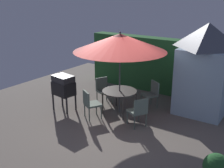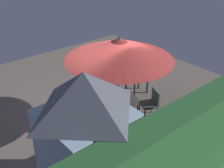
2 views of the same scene
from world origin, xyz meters
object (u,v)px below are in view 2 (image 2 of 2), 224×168
(chair_toward_hedge, at_px, (112,90))
(chair_toward_house, at_px, (79,112))
(patio_umbrella, at_px, (119,49))
(chair_near_shed, at_px, (126,134))
(garden_shed, at_px, (87,140))
(chair_far_side, at_px, (151,102))
(patio_table, at_px, (118,103))
(bbq_grill, at_px, (137,71))

(chair_toward_hedge, relative_size, chair_toward_house, 1.00)
(patio_umbrella, xyz_separation_m, chair_near_shed, (0.64, 1.01, -1.79))
(patio_umbrella, relative_size, chair_near_shed, 3.20)
(garden_shed, relative_size, chair_toward_house, 3.22)
(chair_toward_house, bearing_deg, chair_far_side, 154.52)
(chair_near_shed, xyz_separation_m, chair_toward_house, (0.37, -1.54, 0.00))
(garden_shed, distance_m, chair_far_side, 3.47)
(patio_table, height_order, chair_far_side, chair_far_side)
(patio_umbrella, relative_size, chair_toward_hedge, 3.20)
(patio_table, height_order, chair_near_shed, chair_near_shed)
(bbq_grill, bearing_deg, chair_toward_hedge, 0.03)
(chair_toward_hedge, bearing_deg, chair_toward_house, 13.18)
(garden_shed, height_order, chair_near_shed, garden_shed)
(garden_shed, bearing_deg, bbq_grill, -146.94)
(chair_far_side, xyz_separation_m, chair_toward_hedge, (0.45, -1.29, 0.00))
(bbq_grill, bearing_deg, patio_umbrella, 28.85)
(garden_shed, distance_m, chair_near_shed, 1.89)
(chair_far_side, distance_m, chair_toward_house, 2.17)
(patio_table, distance_m, patio_umbrella, 1.62)
(patio_umbrella, height_order, bbq_grill, patio_umbrella)
(chair_toward_house, bearing_deg, patio_table, 152.19)
(garden_shed, relative_size, chair_toward_hedge, 3.22)
(bbq_grill, xyz_separation_m, chair_far_side, (0.66, 1.29, -0.33))
(patio_umbrella, relative_size, chair_toward_house, 3.20)
(patio_umbrella, height_order, chair_near_shed, patio_umbrella)
(garden_shed, bearing_deg, patio_table, -144.04)
(patio_umbrella, bearing_deg, chair_toward_house, -27.81)
(garden_shed, bearing_deg, chair_toward_hedge, -137.33)
(garden_shed, xyz_separation_m, chair_far_side, (-3.12, -1.17, -0.96))
(patio_umbrella, xyz_separation_m, chair_toward_house, (1.01, -0.53, -1.79))
(chair_near_shed, bearing_deg, chair_toward_hedge, -121.02)
(chair_near_shed, distance_m, chair_toward_hedge, 2.21)
(garden_shed, distance_m, bbq_grill, 4.55)
(bbq_grill, relative_size, chair_near_shed, 1.33)
(patio_table, xyz_separation_m, bbq_grill, (-1.61, -0.89, 0.16))
(garden_shed, xyz_separation_m, bbq_grill, (-3.78, -2.46, -0.63))
(patio_table, height_order, chair_toward_house, chair_toward_house)
(patio_table, bearing_deg, chair_far_side, 157.11)
(chair_far_side, bearing_deg, garden_shed, 20.56)
(patio_umbrella, relative_size, chair_far_side, 3.20)
(chair_near_shed, xyz_separation_m, chair_toward_hedge, (-1.14, -1.90, 0.00))
(bbq_grill, relative_size, chair_toward_hedge, 1.33)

